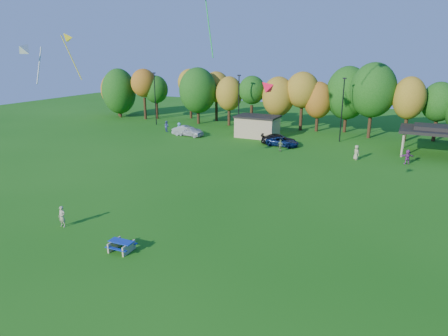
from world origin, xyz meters
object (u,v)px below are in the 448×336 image
at_px(car_b, 187,131).
at_px(car_c, 282,142).
at_px(kite_flyer, 62,217).
at_px(picnic_table, 121,245).
at_px(car_a, 190,131).
at_px(car_d, 279,139).

bearing_deg(car_b, car_c, -103.14).
bearing_deg(kite_flyer, car_b, 103.99).
bearing_deg(picnic_table, kite_flyer, 168.54).
height_order(picnic_table, kite_flyer, kite_flyer).
distance_m(picnic_table, kite_flyer, 6.54).
bearing_deg(car_a, car_c, -84.64).
distance_m(car_c, car_d, 1.11).
height_order(car_b, car_c, car_b).
xyz_separation_m(picnic_table, car_c, (0.32, 33.55, 0.22)).
relative_size(picnic_table, car_a, 0.37).
height_order(car_b, car_d, car_b).
distance_m(car_b, car_d, 14.86).
bearing_deg(picnic_table, car_b, 112.41).
distance_m(car_a, car_b, 0.70).
bearing_deg(picnic_table, car_a, 111.58).
bearing_deg(car_b, picnic_table, -166.76).
distance_m(kite_flyer, car_c, 33.15).
xyz_separation_m(car_a, car_c, (14.99, -0.42, -0.14)).
distance_m(picnic_table, car_b, 37.44).
bearing_deg(kite_flyer, car_a, 102.97).
xyz_separation_m(car_a, car_b, (-0.67, 0.18, -0.02)).
bearing_deg(kite_flyer, car_d, 78.75).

